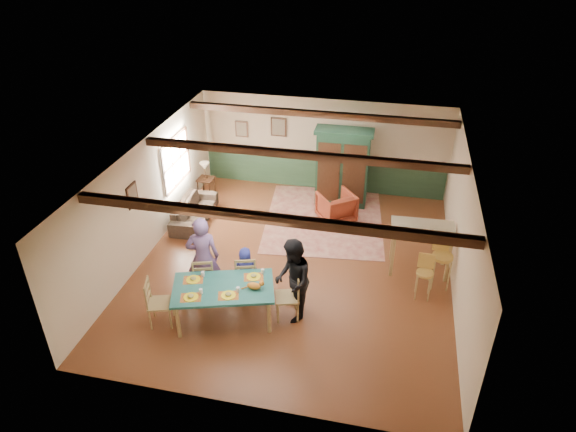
% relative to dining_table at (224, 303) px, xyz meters
% --- Properties ---
extents(floor, '(8.00, 8.00, 0.00)m').
position_rel_dining_table_xyz_m(floor, '(0.97, 2.07, -0.40)').
color(floor, '#592C19').
rests_on(floor, ground).
extents(wall_back, '(7.00, 0.02, 2.70)m').
position_rel_dining_table_xyz_m(wall_back, '(0.97, 6.07, 0.95)').
color(wall_back, beige).
rests_on(wall_back, floor).
extents(wall_left, '(0.02, 8.00, 2.70)m').
position_rel_dining_table_xyz_m(wall_left, '(-2.53, 2.07, 0.95)').
color(wall_left, beige).
rests_on(wall_left, floor).
extents(wall_right, '(0.02, 8.00, 2.70)m').
position_rel_dining_table_xyz_m(wall_right, '(4.47, 2.07, 0.95)').
color(wall_right, beige).
rests_on(wall_right, floor).
extents(ceiling, '(7.00, 8.00, 0.02)m').
position_rel_dining_table_xyz_m(ceiling, '(0.97, 2.07, 2.30)').
color(ceiling, silver).
rests_on(ceiling, wall_back).
extents(wainscot_back, '(6.95, 0.03, 0.90)m').
position_rel_dining_table_xyz_m(wainscot_back, '(0.97, 6.05, 0.05)').
color(wainscot_back, '#223E29').
rests_on(wainscot_back, floor).
extents(ceiling_beam_front, '(6.95, 0.16, 0.16)m').
position_rel_dining_table_xyz_m(ceiling_beam_front, '(0.97, -0.23, 2.21)').
color(ceiling_beam_front, black).
rests_on(ceiling_beam_front, ceiling).
extents(ceiling_beam_mid, '(6.95, 0.16, 0.16)m').
position_rel_dining_table_xyz_m(ceiling_beam_mid, '(0.97, 2.47, 2.21)').
color(ceiling_beam_mid, black).
rests_on(ceiling_beam_mid, ceiling).
extents(ceiling_beam_back, '(6.95, 0.16, 0.16)m').
position_rel_dining_table_xyz_m(ceiling_beam_back, '(0.97, 5.07, 2.21)').
color(ceiling_beam_back, black).
rests_on(ceiling_beam_back, ceiling).
extents(window_left, '(0.06, 1.60, 1.30)m').
position_rel_dining_table_xyz_m(window_left, '(-2.50, 3.77, 1.15)').
color(window_left, white).
rests_on(window_left, wall_left).
extents(picture_left_wall, '(0.04, 0.42, 0.52)m').
position_rel_dining_table_xyz_m(picture_left_wall, '(-2.50, 1.47, 1.35)').
color(picture_left_wall, gray).
rests_on(picture_left_wall, wall_left).
extents(picture_back_a, '(0.45, 0.04, 0.55)m').
position_rel_dining_table_xyz_m(picture_back_a, '(-0.33, 6.04, 1.40)').
color(picture_back_a, gray).
rests_on(picture_back_a, wall_back).
extents(picture_back_b, '(0.38, 0.04, 0.48)m').
position_rel_dining_table_xyz_m(picture_back_b, '(-1.43, 6.04, 1.25)').
color(picture_back_b, gray).
rests_on(picture_back_b, wall_back).
extents(dining_table, '(2.17, 1.59, 0.81)m').
position_rel_dining_table_xyz_m(dining_table, '(0.00, 0.00, 0.00)').
color(dining_table, '#1C5B57').
rests_on(dining_table, floor).
extents(dining_chair_far_left, '(0.57, 0.58, 1.02)m').
position_rel_dining_table_xyz_m(dining_chair_far_left, '(-0.64, 0.62, 0.11)').
color(dining_chair_far_left, '#9C824E').
rests_on(dining_chair_far_left, floor).
extents(dining_chair_far_right, '(0.57, 0.58, 1.02)m').
position_rel_dining_table_xyz_m(dining_chair_far_right, '(0.19, 0.87, 0.11)').
color(dining_chair_far_right, '#9C824E').
rests_on(dining_chair_far_right, floor).
extents(dining_chair_end_left, '(0.58, 0.57, 1.02)m').
position_rel_dining_table_xyz_m(dining_chair_end_left, '(-1.18, -0.36, 0.11)').
color(dining_chair_end_left, '#9C824E').
rests_on(dining_chair_end_left, floor).
extents(dining_chair_end_right, '(0.58, 0.57, 1.02)m').
position_rel_dining_table_xyz_m(dining_chair_end_right, '(1.18, 0.36, 0.11)').
color(dining_chair_end_right, '#9C824E').
rests_on(dining_chair_end_right, floor).
extents(person_man, '(0.78, 0.62, 1.86)m').
position_rel_dining_table_xyz_m(person_man, '(-0.66, 0.70, 0.52)').
color(person_man, '#745694').
rests_on(person_man, floor).
extents(person_woman, '(0.89, 1.02, 1.78)m').
position_rel_dining_table_xyz_m(person_woman, '(1.29, 0.39, 0.48)').
color(person_woman, black).
rests_on(person_woman, floor).
extents(person_child, '(0.61, 0.48, 1.08)m').
position_rel_dining_table_xyz_m(person_child, '(0.16, 0.95, 0.14)').
color(person_child, navy).
rests_on(person_child, floor).
extents(cat, '(0.41, 0.26, 0.19)m').
position_rel_dining_table_xyz_m(cat, '(0.60, 0.07, 0.50)').
color(cat, orange).
rests_on(cat, dining_table).
extents(place_setting_near_left, '(0.51, 0.43, 0.11)m').
position_rel_dining_table_xyz_m(place_setting_near_left, '(-0.49, -0.43, 0.46)').
color(place_setting_near_left, yellow).
rests_on(place_setting_near_left, dining_table).
extents(place_setting_near_center, '(0.51, 0.43, 0.11)m').
position_rel_dining_table_xyz_m(place_setting_near_center, '(0.18, -0.23, 0.46)').
color(place_setting_near_center, yellow).
rests_on(place_setting_near_center, dining_table).
extents(place_setting_far_left, '(0.51, 0.43, 0.11)m').
position_rel_dining_table_xyz_m(place_setting_far_left, '(-0.64, 0.09, 0.46)').
color(place_setting_far_left, yellow).
rests_on(place_setting_far_left, dining_table).
extents(place_setting_far_right, '(0.51, 0.43, 0.11)m').
position_rel_dining_table_xyz_m(place_setting_far_right, '(0.49, 0.43, 0.46)').
color(place_setting_far_right, yellow).
rests_on(place_setting_far_right, dining_table).
extents(area_rug, '(3.40, 3.90, 0.01)m').
position_rel_dining_table_xyz_m(area_rug, '(1.32, 4.28, -0.40)').
color(area_rug, beige).
rests_on(area_rug, floor).
extents(armoire, '(1.54, 0.63, 2.17)m').
position_rel_dining_table_xyz_m(armoire, '(1.63, 5.28, 0.68)').
color(armoire, '#122F20').
rests_on(armoire, floor).
extents(armchair, '(1.19, 1.19, 0.79)m').
position_rel_dining_table_xyz_m(armchair, '(1.62, 4.33, -0.01)').
color(armchair, '#561A11').
rests_on(armchair, floor).
extents(sofa, '(0.85, 1.96, 0.56)m').
position_rel_dining_table_xyz_m(sofa, '(-2.02, 3.50, -0.12)').
color(sofa, '#352A21').
rests_on(sofa, floor).
extents(end_table, '(0.46, 0.46, 0.53)m').
position_rel_dining_table_xyz_m(end_table, '(-2.20, 4.91, -0.14)').
color(end_table, black).
rests_on(end_table, floor).
extents(table_lamp, '(0.29, 0.29, 0.49)m').
position_rel_dining_table_xyz_m(table_lamp, '(-2.20, 4.91, 0.37)').
color(table_lamp, tan).
rests_on(table_lamp, end_table).
extents(counter_table, '(1.40, 0.85, 1.14)m').
position_rel_dining_table_xyz_m(counter_table, '(3.73, 2.52, 0.17)').
color(counter_table, beige).
rests_on(counter_table, floor).
extents(bar_stool_left, '(0.36, 0.40, 1.00)m').
position_rel_dining_table_xyz_m(bar_stool_left, '(3.83, 1.56, 0.09)').
color(bar_stool_left, tan).
rests_on(bar_stool_left, floor).
extents(bar_stool_right, '(0.48, 0.52, 1.24)m').
position_rel_dining_table_xyz_m(bar_stool_right, '(4.18, 2.02, 0.22)').
color(bar_stool_right, tan).
rests_on(bar_stool_right, floor).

